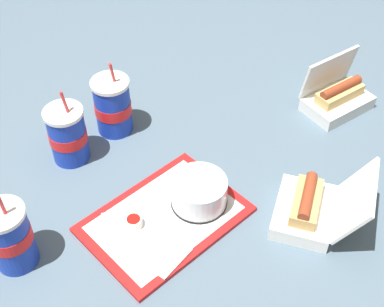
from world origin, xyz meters
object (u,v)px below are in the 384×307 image
ketchup_cup (134,222)px  soda_cup_corner (68,135)px  clamshell_hotdog_left (337,97)px  food_tray (165,219)px  clamshell_hotdog_right (311,208)px  plastic_fork (124,211)px  soda_cup_right (10,236)px  soda_cup_back (113,106)px  cake_container (199,193)px

ketchup_cup → soda_cup_corner: soda_cup_corner is taller
clamshell_hotdog_left → food_tray: bearing=-176.6°
ketchup_cup → clamshell_hotdog_right: size_ratio=0.15×
food_tray → clamshell_hotdog_right: (0.28, -0.21, 0.03)m
plastic_fork → clamshell_hotdog_left: bearing=20.9°
plastic_fork → soda_cup_corner: (-0.00, 0.26, 0.06)m
soda_cup_right → soda_cup_back: same height
ketchup_cup → soda_cup_back: size_ratio=0.18×
cake_container → soda_cup_corner: bearing=115.5°
soda_cup_corner → cake_container: bearing=-64.5°
cake_container → soda_cup_corner: (-0.16, 0.34, 0.03)m
cake_container → ketchup_cup: size_ratio=3.48×
ketchup_cup → soda_cup_back: bearing=65.1°
food_tray → soda_cup_right: size_ratio=1.73×
plastic_fork → soda_cup_right: size_ratio=0.48×
ketchup_cup → clamshell_hotdog_left: bearing=1.1°
clamshell_hotdog_right → soda_cup_corner: (-0.35, 0.54, 0.04)m
clamshell_hotdog_right → soda_cup_back: 0.60m
clamshell_hotdog_right → soda_cup_right: (-0.60, 0.32, 0.05)m
ketchup_cup → soda_cup_right: soda_cup_right is taller
soda_cup_right → ketchup_cup: bearing=-19.1°
cake_container → plastic_fork: 0.19m
plastic_fork → soda_cup_corner: 0.27m
soda_cup_right → soda_cup_corner: bearing=40.5°
cake_container → clamshell_hotdog_left: size_ratio=0.71×
food_tray → ketchup_cup: 0.08m
cake_container → soda_cup_corner: soda_cup_corner is taller
cake_container → plastic_fork: bearing=152.1°
cake_container → soda_cup_back: 0.37m
food_tray → clamshell_hotdog_left: 0.65m
clamshell_hotdog_left → soda_cup_right: soda_cup_right is taller
soda_cup_right → soda_cup_corner: (0.26, 0.22, -0.01)m
cake_container → soda_cup_corner: size_ratio=0.63×
clamshell_hotdog_right → cake_container: bearing=133.6°
plastic_fork → soda_cup_back: soda_cup_back is taller
soda_cup_back → ketchup_cup: bearing=-114.9°
food_tray → clamshell_hotdog_right: size_ratio=1.44×
food_tray → soda_cup_corner: size_ratio=1.79×
cake_container → clamshell_hotdog_left: bearing=5.3°
cake_container → soda_cup_back: size_ratio=0.61×
clamshell_hotdog_right → soda_cup_back: soda_cup_back is taller
food_tray → soda_cup_right: 0.35m
cake_container → clamshell_hotdog_right: (0.18, -0.19, -0.01)m
soda_cup_back → cake_container: bearing=-88.3°
ketchup_cup → clamshell_hotdog_right: 0.42m
soda_cup_right → soda_cup_corner: soda_cup_right is taller
ketchup_cup → soda_cup_back: soda_cup_back is taller
plastic_fork → clamshell_hotdog_right: (0.35, -0.28, 0.02)m
clamshell_hotdog_left → clamshell_hotdog_right: size_ratio=0.72×
food_tray → cake_container: size_ratio=2.83×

